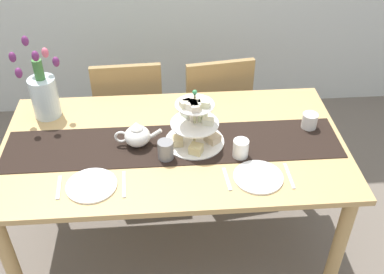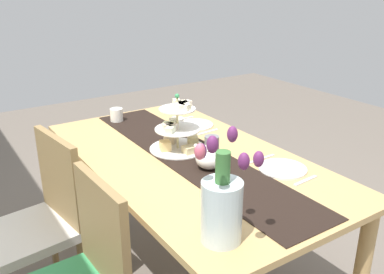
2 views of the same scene
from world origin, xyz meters
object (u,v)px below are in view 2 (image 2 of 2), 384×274
tiered_cake_stand (178,131)px  dinner_plate_right (194,125)px  knife_left (262,159)px  cream_jug (117,115)px  dining_table (189,175)px  tulip_vase (222,205)px  teapot (209,157)px  knife_right (182,119)px  mug_grey (212,145)px  mug_white_text (177,126)px  dinner_plate_left (283,169)px  fork_right (208,132)px  fork_left (306,181)px  chair_right (41,217)px

tiered_cake_stand → dinner_plate_right: (0.27, -0.29, -0.10)m
tiered_cake_stand → knife_left: size_ratio=1.79×
tiered_cake_stand → cream_jug: bearing=7.8°
dining_table → tiered_cake_stand: tiered_cake_stand is taller
tulip_vase → knife_left: (0.44, -0.59, -0.14)m
teapot → knife_right: bearing=-22.3°
tulip_vase → cream_jug: 1.41m
mug_grey → mug_white_text: bearing=-2.0°
tulip_vase → dinner_plate_left: size_ratio=1.86×
teapot → mug_white_text: 0.52m
knife_right → mug_grey: bearing=163.0°
fork_right → mug_white_text: 0.19m
tulip_vase → knife_right: tulip_vase is taller
tulip_vase → knife_right: bearing=-26.3°
tiered_cake_stand → dinner_plate_left: tiered_cake_stand is taller
dining_table → knife_right: knife_right is taller
cream_jug → mug_white_text: bearing=-152.3°
fork_left → mug_grey: bearing=19.6°
knife_left → mug_grey: size_ratio=1.79×
knife_right → mug_grey: (-0.56, 0.17, 0.05)m
chair_right → mug_grey: chair_right is taller
teapot → cream_jug: bearing=5.1°
fork_right → mug_grey: mug_grey is taller
dinner_plate_right → fork_right: dinner_plate_right is taller
fork_right → tulip_vase: bearing=146.9°
mug_grey → mug_white_text: size_ratio=1.00×
knife_left → chair_right: bearing=61.8°
tulip_vase → chair_right: bearing=22.3°
chair_right → knife_left: chair_right is taller
cream_jug → fork_right: bearing=-142.7°
chair_right → fork_right: (-0.06, -0.99, 0.27)m
chair_right → fork_left: (-0.82, -0.99, 0.27)m
tiered_cake_stand → fork_right: size_ratio=2.03×
tiered_cake_stand → tulip_vase: bearing=158.7°
knife_left → mug_white_text: mug_white_text is taller
tiered_cake_stand → tulip_vase: tulip_vase is taller
dining_table → mug_white_text: mug_white_text is taller
tiered_cake_stand → chair_right: bearing=75.3°
dinner_plate_left → tulip_vase: bearing=116.4°
chair_right → cream_jug: chair_right is taller
teapot → mug_grey: bearing=-40.0°
teapot → tulip_vase: 0.59m
tulip_vase → fork_left: bearing=-75.9°
tulip_vase → tiered_cake_stand: bearing=-21.3°
dinner_plate_right → tulip_vase: bearing=150.7°
dinner_plate_right → tiered_cake_stand: bearing=133.3°
cream_jug → mug_white_text: size_ratio=0.89×
tulip_vase → teapot: bearing=-31.5°
chair_right → fork_right: 1.03m
cream_jug → knife_right: 0.42m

